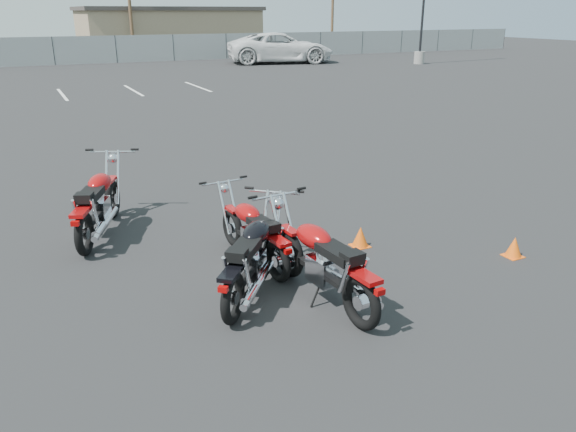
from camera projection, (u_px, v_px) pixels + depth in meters
name	position (u px, v px, depth m)	size (l,w,h in m)	color
ground	(294.00, 278.00, 7.48)	(120.00, 120.00, 0.00)	black
motorcycle_front_red	(99.00, 204.00, 8.75)	(1.38, 2.27, 1.14)	black
motorcycle_second_black	(253.00, 258.00, 6.92)	(1.72, 1.92, 1.06)	black
motorcycle_third_red	(254.00, 233.00, 7.80)	(0.78, 2.02, 0.99)	black
motorcycle_rear_red	(323.00, 262.00, 6.75)	(0.87, 2.26, 1.11)	black
training_cone_near	(360.00, 237.00, 8.43)	(0.26, 0.26, 0.31)	#FF5D0D
training_cone_far	(514.00, 247.00, 8.08)	(0.25, 0.25, 0.30)	#FF5D0D
light_pole_east	(423.00, 16.00, 36.85)	(0.80, 0.70, 11.38)	gray
chainlink_fence	(53.00, 51.00, 36.67)	(80.06, 0.06, 1.80)	gray
tan_building_east	(167.00, 30.00, 48.07)	(14.40, 9.40, 3.70)	#917B5E
parking_line_stripes	(24.00, 97.00, 23.30)	(15.12, 4.00, 0.01)	silver
white_van	(280.00, 39.00, 37.99)	(8.31, 3.32, 3.16)	silver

